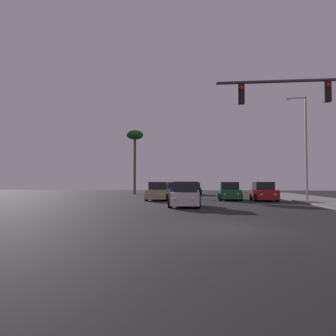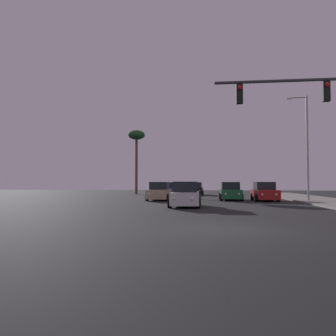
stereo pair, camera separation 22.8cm
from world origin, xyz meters
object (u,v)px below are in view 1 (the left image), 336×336
object	(u,v)px
car_blue	(174,189)
car_red	(263,192)
car_white	(185,195)
car_tan	(159,192)
car_green	(229,192)
car_black	(194,189)
street_lamp	(305,142)
palm_tree_far	(135,139)

from	to	relation	value
car_blue	car_red	distance (m)	16.46
car_white	car_red	bearing A→B (deg)	-131.17
car_white	car_tan	distance (m)	8.39
car_green	car_black	bearing A→B (deg)	-74.43
car_white	car_tan	xyz separation A→B (m)	(-2.87, 7.89, 0.00)
street_lamp	car_black	bearing A→B (deg)	123.73
car_green	palm_tree_far	xyz separation A→B (m)	(-12.01, 14.62, 7.13)
car_tan	palm_tree_far	size ratio (longest dim) A/B	0.47
car_white	palm_tree_far	size ratio (longest dim) A/B	0.48
palm_tree_far	car_tan	bearing A→B (deg)	-70.62
car_red	palm_tree_far	distance (m)	22.69
car_tan	car_blue	bearing A→B (deg)	-90.62
car_green	street_lamp	world-z (taller)	street_lamp
car_black	street_lamp	size ratio (longest dim) A/B	0.48
car_green	car_white	bearing A→B (deg)	67.87
car_white	car_blue	bearing A→B (deg)	-84.73
car_green	car_tan	xyz separation A→B (m)	(-6.52, -1.01, 0.00)
car_red	car_green	bearing A→B (deg)	-18.61
car_tan	car_white	bearing A→B (deg)	110.27
car_white	palm_tree_far	distance (m)	25.95
car_white	car_black	world-z (taller)	same
car_green	car_tan	size ratio (longest dim) A/B	1.00
palm_tree_far	car_blue	bearing A→B (deg)	-18.34
car_tan	car_red	xyz separation A→B (m)	(9.45, 0.11, 0.00)
car_green	car_red	world-z (taller)	same
car_blue	car_tan	bearing A→B (deg)	87.39
car_black	palm_tree_far	size ratio (longest dim) A/B	0.48
car_black	car_blue	size ratio (longest dim) A/B	1.00
car_green	street_lamp	xyz separation A→B (m)	(6.29, -1.78, 4.36)
palm_tree_far	car_black	bearing A→B (deg)	-10.81
car_blue	palm_tree_far	bearing A→B (deg)	-20.08
car_white	palm_tree_far	xyz separation A→B (m)	(-8.37, 23.51, 7.13)
car_tan	palm_tree_far	bearing A→B (deg)	-70.37
car_white	car_black	size ratio (longest dim) A/B	1.00
car_black	car_blue	bearing A→B (deg)	7.47
car_black	palm_tree_far	distance (m)	11.16
car_tan	palm_tree_far	xyz separation A→B (m)	(-5.50, 15.63, 7.13)
car_blue	car_red	bearing A→B (deg)	122.41
car_tan	street_lamp	bearing A→B (deg)	176.80
car_blue	palm_tree_far	world-z (taller)	palm_tree_far
palm_tree_far	car_white	bearing A→B (deg)	-70.41
car_blue	palm_tree_far	xyz separation A→B (m)	(-5.70, 1.89, 7.13)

